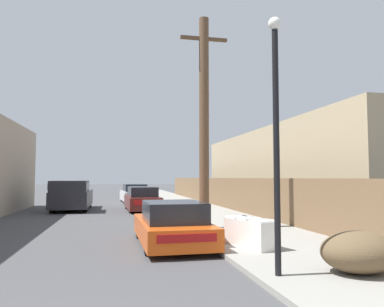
# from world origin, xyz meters

# --- Properties ---
(sidewalk_curb) EXTENTS (4.20, 63.00, 0.12)m
(sidewalk_curb) POSITION_xyz_m (5.30, 23.50, 0.06)
(sidewalk_curb) COLOR gray
(sidewalk_curb) RESTS_ON ground
(discarded_fridge) EXTENTS (1.08, 1.78, 0.78)m
(discarded_fridge) POSITION_xyz_m (4.18, 7.45, 0.50)
(discarded_fridge) COLOR white
(discarded_fridge) RESTS_ON sidewalk_curb
(parked_sports_car_red) EXTENTS (1.95, 4.49, 1.28)m
(parked_sports_car_red) POSITION_xyz_m (2.24, 8.74, 0.58)
(parked_sports_car_red) COLOR #E05114
(parked_sports_car_red) RESTS_ON ground
(car_parked_mid) EXTENTS (2.00, 4.74, 1.41)m
(car_parked_mid) POSITION_xyz_m (2.19, 20.44, 0.66)
(car_parked_mid) COLOR #5B1E19
(car_parked_mid) RESTS_ON ground
(car_parked_far) EXTENTS (2.21, 4.70, 1.44)m
(car_parked_far) POSITION_xyz_m (2.10, 27.96, 0.67)
(car_parked_far) COLOR silver
(car_parked_far) RESTS_ON ground
(pickup_truck) EXTENTS (2.09, 5.62, 1.78)m
(pickup_truck) POSITION_xyz_m (-1.94, 21.30, 0.90)
(pickup_truck) COLOR #232328
(pickup_truck) RESTS_ON ground
(utility_pole) EXTENTS (1.80, 0.36, 7.87)m
(utility_pole) POSITION_xyz_m (3.81, 11.29, 4.13)
(utility_pole) COLOR brown
(utility_pole) RESTS_ON sidewalk_curb
(street_lamp) EXTENTS (0.26, 0.26, 5.00)m
(street_lamp) POSITION_xyz_m (3.64, 4.55, 3.00)
(street_lamp) COLOR black
(street_lamp) RESTS_ON sidewalk_curb
(brush_pile) EXTENTS (1.52, 1.28, 0.81)m
(brush_pile) POSITION_xyz_m (5.26, 4.40, 0.52)
(brush_pile) COLOR brown
(brush_pile) RESTS_ON sidewalk_curb
(wooden_fence) EXTENTS (0.08, 38.06, 1.82)m
(wooden_fence) POSITION_xyz_m (7.25, 20.68, 1.03)
(wooden_fence) COLOR brown
(wooden_fence) RESTS_ON sidewalk_curb
(building_right_house) EXTENTS (6.00, 20.07, 4.75)m
(building_right_house) POSITION_xyz_m (11.59, 18.51, 2.37)
(building_right_house) COLOR tan
(building_right_house) RESTS_ON ground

